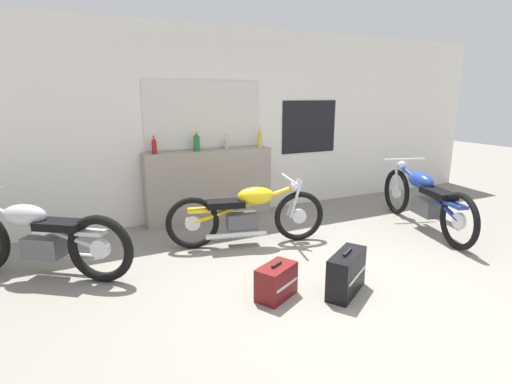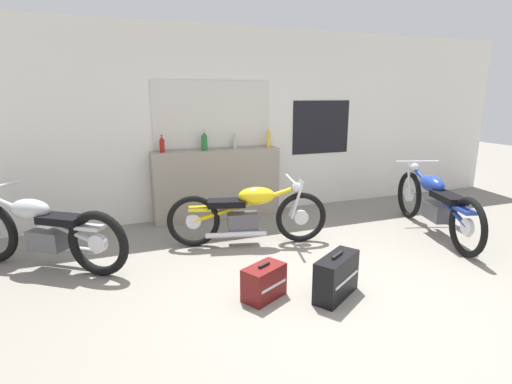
{
  "view_description": "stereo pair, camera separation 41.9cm",
  "coord_description": "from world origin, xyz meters",
  "px_view_note": "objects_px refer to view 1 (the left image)",
  "views": [
    {
      "loc": [
        -2.35,
        -2.56,
        1.83
      ],
      "look_at": [
        -0.32,
        1.58,
        0.7
      ],
      "focal_mm": 28.0,
      "sensor_mm": 36.0,
      "label": 1
    },
    {
      "loc": [
        -1.97,
        -2.73,
        1.83
      ],
      "look_at": [
        -0.32,
        1.58,
        0.7
      ],
      "focal_mm": 28.0,
      "sensor_mm": 36.0,
      "label": 2
    }
  ],
  "objects_px": {
    "bottle_right_center": "(260,139)",
    "motorcycle_yellow": "(247,213)",
    "bottle_leftmost": "(154,146)",
    "hard_case_darkred": "(276,282)",
    "bottle_left_center": "(197,142)",
    "hard_case_black": "(346,273)",
    "motorcycle_blue": "(424,198)",
    "motorcycle_silver": "(38,238)",
    "bottle_center": "(227,142)"
  },
  "relations": [
    {
      "from": "bottle_center",
      "to": "hard_case_black",
      "type": "relative_size",
      "value": 0.38
    },
    {
      "from": "motorcycle_blue",
      "to": "hard_case_darkred",
      "type": "height_order",
      "value": "motorcycle_blue"
    },
    {
      "from": "bottle_right_center",
      "to": "bottle_leftmost",
      "type": "bearing_deg",
      "value": 178.28
    },
    {
      "from": "bottle_leftmost",
      "to": "hard_case_darkred",
      "type": "height_order",
      "value": "bottle_leftmost"
    },
    {
      "from": "bottle_leftmost",
      "to": "motorcycle_blue",
      "type": "height_order",
      "value": "bottle_leftmost"
    },
    {
      "from": "bottle_leftmost",
      "to": "bottle_center",
      "type": "relative_size",
      "value": 1.11
    },
    {
      "from": "bottle_center",
      "to": "motorcycle_blue",
      "type": "height_order",
      "value": "bottle_center"
    },
    {
      "from": "bottle_right_center",
      "to": "hard_case_darkred",
      "type": "distance_m",
      "value": 2.91
    },
    {
      "from": "bottle_leftmost",
      "to": "bottle_right_center",
      "type": "height_order",
      "value": "bottle_right_center"
    },
    {
      "from": "bottle_right_center",
      "to": "motorcycle_yellow",
      "type": "height_order",
      "value": "bottle_right_center"
    },
    {
      "from": "motorcycle_blue",
      "to": "hard_case_darkred",
      "type": "xyz_separation_m",
      "value": [
        -2.78,
        -0.81,
        -0.28
      ]
    },
    {
      "from": "motorcycle_silver",
      "to": "motorcycle_blue",
      "type": "relative_size",
      "value": 0.81
    },
    {
      "from": "motorcycle_silver",
      "to": "hard_case_black",
      "type": "bearing_deg",
      "value": -32.71
    },
    {
      "from": "bottle_center",
      "to": "motorcycle_silver",
      "type": "distance_m",
      "value": 2.86
    },
    {
      "from": "motorcycle_silver",
      "to": "hard_case_black",
      "type": "distance_m",
      "value": 3.09
    },
    {
      "from": "motorcycle_blue",
      "to": "motorcycle_silver",
      "type": "bearing_deg",
      "value": 172.22
    },
    {
      "from": "bottle_center",
      "to": "hard_case_darkred",
      "type": "height_order",
      "value": "bottle_center"
    },
    {
      "from": "motorcycle_yellow",
      "to": "bottle_leftmost",
      "type": "bearing_deg",
      "value": 124.76
    },
    {
      "from": "bottle_left_center",
      "to": "motorcycle_blue",
      "type": "xyz_separation_m",
      "value": [
        2.68,
        -1.74,
        -0.73
      ]
    },
    {
      "from": "motorcycle_blue",
      "to": "hard_case_black",
      "type": "height_order",
      "value": "motorcycle_blue"
    },
    {
      "from": "bottle_leftmost",
      "to": "hard_case_black",
      "type": "xyz_separation_m",
      "value": [
        1.14,
        -2.76,
        -0.95
      ]
    },
    {
      "from": "bottle_left_center",
      "to": "bottle_right_center",
      "type": "xyz_separation_m",
      "value": [
        0.99,
        -0.04,
        0.01
      ]
    },
    {
      "from": "bottle_left_center",
      "to": "bottle_center",
      "type": "height_order",
      "value": "bottle_left_center"
    },
    {
      "from": "bottle_leftmost",
      "to": "motorcycle_blue",
      "type": "xyz_separation_m",
      "value": [
        3.29,
        -1.74,
        -0.71
      ]
    },
    {
      "from": "motorcycle_blue",
      "to": "bottle_left_center",
      "type": "bearing_deg",
      "value": 147.1
    },
    {
      "from": "bottle_center",
      "to": "motorcycle_blue",
      "type": "xyz_separation_m",
      "value": [
        2.21,
        -1.77,
        -0.7
      ]
    },
    {
      "from": "motorcycle_silver",
      "to": "motorcycle_yellow",
      "type": "height_order",
      "value": "motorcycle_silver"
    },
    {
      "from": "bottle_left_center",
      "to": "hard_case_darkred",
      "type": "relative_size",
      "value": 0.63
    },
    {
      "from": "motorcycle_yellow",
      "to": "hard_case_darkred",
      "type": "xyz_separation_m",
      "value": [
        -0.33,
        -1.34,
        -0.25
      ]
    },
    {
      "from": "motorcycle_silver",
      "to": "motorcycle_yellow",
      "type": "distance_m",
      "value": 2.29
    },
    {
      "from": "motorcycle_blue",
      "to": "hard_case_black",
      "type": "xyz_separation_m",
      "value": [
        -2.15,
        -1.02,
        -0.24
      ]
    },
    {
      "from": "motorcycle_silver",
      "to": "hard_case_black",
      "type": "height_order",
      "value": "motorcycle_silver"
    },
    {
      "from": "bottle_right_center",
      "to": "motorcycle_yellow",
      "type": "distance_m",
      "value": 1.58
    },
    {
      "from": "bottle_right_center",
      "to": "motorcycle_yellow",
      "type": "bearing_deg",
      "value": -123.08
    },
    {
      "from": "bottle_left_center",
      "to": "hard_case_black",
      "type": "bearing_deg",
      "value": -78.95
    },
    {
      "from": "hard_case_darkred",
      "to": "bottle_leftmost",
      "type": "bearing_deg",
      "value": 101.25
    },
    {
      "from": "hard_case_darkred",
      "to": "bottle_left_center",
      "type": "bearing_deg",
      "value": 87.84
    },
    {
      "from": "motorcycle_yellow",
      "to": "bottle_left_center",
      "type": "bearing_deg",
      "value": 101.02
    },
    {
      "from": "bottle_center",
      "to": "bottle_leftmost",
      "type": "bearing_deg",
      "value": -178.66
    },
    {
      "from": "bottle_leftmost",
      "to": "bottle_left_center",
      "type": "bearing_deg",
      "value": -0.39
    },
    {
      "from": "bottle_left_center",
      "to": "hard_case_black",
      "type": "xyz_separation_m",
      "value": [
        0.54,
        -2.76,
        -0.97
      ]
    },
    {
      "from": "bottle_left_center",
      "to": "bottle_center",
      "type": "relative_size",
      "value": 1.32
    },
    {
      "from": "motorcycle_yellow",
      "to": "hard_case_black",
      "type": "height_order",
      "value": "motorcycle_yellow"
    },
    {
      "from": "bottle_leftmost",
      "to": "bottle_center",
      "type": "bearing_deg",
      "value": 1.34
    },
    {
      "from": "bottle_left_center",
      "to": "bottle_right_center",
      "type": "distance_m",
      "value": 0.99
    },
    {
      "from": "motorcycle_blue",
      "to": "hard_case_darkred",
      "type": "distance_m",
      "value": 2.91
    },
    {
      "from": "motorcycle_blue",
      "to": "hard_case_darkred",
      "type": "bearing_deg",
      "value": -163.84
    },
    {
      "from": "bottle_center",
      "to": "hard_case_darkred",
      "type": "xyz_separation_m",
      "value": [
        -0.57,
        -2.57,
        -0.98
      ]
    },
    {
      "from": "bottle_right_center",
      "to": "hard_case_darkred",
      "type": "relative_size",
      "value": 0.67
    },
    {
      "from": "bottle_left_center",
      "to": "hard_case_darkred",
      "type": "distance_m",
      "value": 2.74
    }
  ]
}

